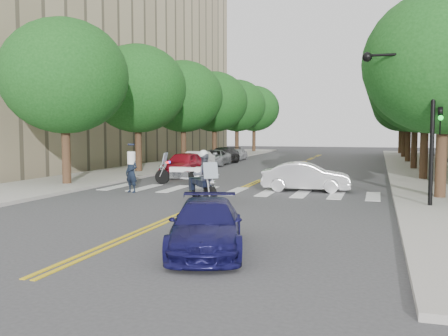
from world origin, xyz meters
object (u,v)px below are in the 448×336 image
at_px(motorcycle_parked, 183,174).
at_px(officer_standing, 132,173).
at_px(convertible, 306,177).
at_px(sedan_blue, 206,226).
at_px(motorcycle_police, 203,179).

bearing_deg(motorcycle_parked, officer_standing, 159.39).
distance_m(convertible, sedan_blue, 12.32).
xyz_separation_m(motorcycle_parked, sedan_blue, (5.90, -13.21, 0.02)).
relative_size(motorcycle_police, convertible, 0.53).
relative_size(motorcycle_police, sedan_blue, 0.53).
distance_m(motorcycle_parked, convertible, 6.62).
distance_m(motorcycle_police, convertible, 6.01).
bearing_deg(motorcycle_parked, motorcycle_police, -156.63).
bearing_deg(convertible, officer_standing, 106.46).
relative_size(officer_standing, sedan_blue, 0.44).
bearing_deg(motorcycle_police, motorcycle_parked, -99.81).
relative_size(motorcycle_parked, sedan_blue, 0.63).
relative_size(convertible, sedan_blue, 0.99).
xyz_separation_m(motorcycle_police, motorcycle_parked, (-3.22, 5.90, -0.35)).
bearing_deg(officer_standing, convertible, 38.44).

